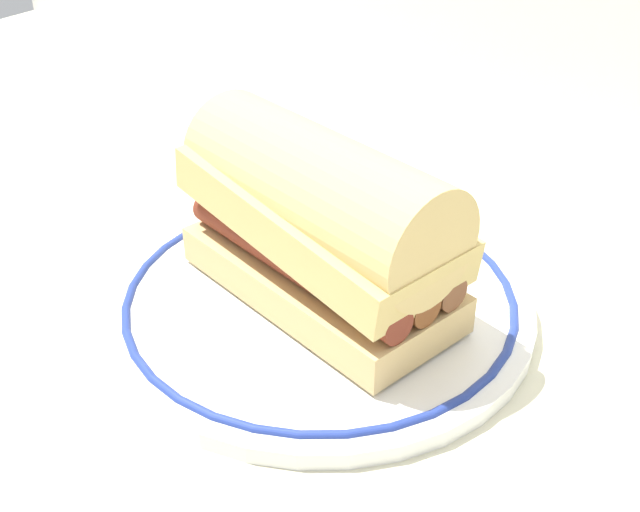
% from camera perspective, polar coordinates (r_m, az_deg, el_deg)
% --- Properties ---
extents(ground_plane, '(1.50, 1.50, 0.00)m').
position_cam_1_polar(ground_plane, '(0.57, -1.87, -3.77)').
color(ground_plane, beige).
extents(plate, '(0.29, 0.29, 0.01)m').
position_cam_1_polar(plate, '(0.56, 0.00, -3.18)').
color(plate, white).
rests_on(plate, ground_plane).
extents(sausage_sandwich, '(0.21, 0.12, 0.12)m').
position_cam_1_polar(sausage_sandwich, '(0.53, 0.00, 2.57)').
color(sausage_sandwich, '#D7B372').
rests_on(sausage_sandwich, plate).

